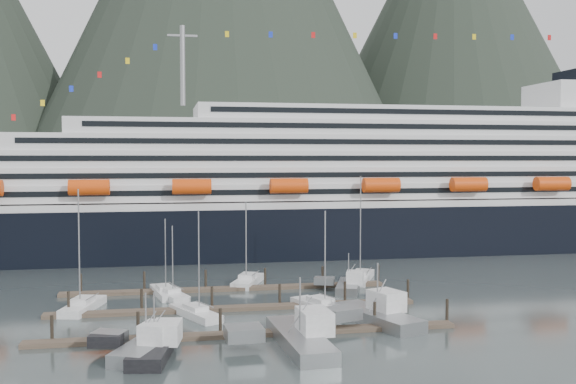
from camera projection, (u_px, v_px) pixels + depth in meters
name	position (u px, v px, depth m)	size (l,w,h in m)	color
ground	(277.00, 314.00, 85.50)	(1600.00, 1600.00, 0.00)	#455151
mountains	(230.00, 11.00, 664.32)	(870.00, 440.00, 420.00)	black
cruise_ship	(372.00, 194.00, 144.31)	(210.00, 30.40, 50.30)	black
dock_near	(249.00, 333.00, 74.82)	(48.18, 2.28, 3.20)	#46372D
dock_mid	(236.00, 307.00, 87.58)	(48.18, 2.28, 3.20)	#46372D
dock_far	(227.00, 288.00, 100.34)	(48.18, 2.28, 3.20)	#46372D
sailboat_a	(83.00, 307.00, 87.27)	(5.30, 10.35, 16.35)	silver
sailboat_b	(196.00, 314.00, 83.64)	(6.46, 10.01, 13.71)	silver
sailboat_c	(171.00, 295.00, 94.89)	(5.35, 9.43, 10.74)	silver
sailboat_e	(164.00, 293.00, 96.49)	(4.31, 9.97, 11.59)	silver
sailboat_f	(248.00, 282.00, 104.87)	(6.45, 10.39, 13.57)	silver
sailboat_g	(361.00, 278.00, 108.24)	(7.31, 11.37, 17.38)	silver
sailboat_h	(320.00, 307.00, 87.27)	(6.46, 10.29, 13.55)	silver
trawler_a	(153.00, 345.00, 67.95)	(9.42, 12.94, 6.88)	black
trawler_b	(145.00, 346.00, 67.83)	(9.34, 11.13, 6.89)	gray
trawler_c	(298.00, 337.00, 70.66)	(11.22, 15.90, 8.07)	gray
trawler_d	(376.00, 315.00, 80.41)	(11.23, 13.98, 8.03)	gray
trawler_e	(348.00, 285.00, 100.12)	(8.21, 10.00, 6.13)	gray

